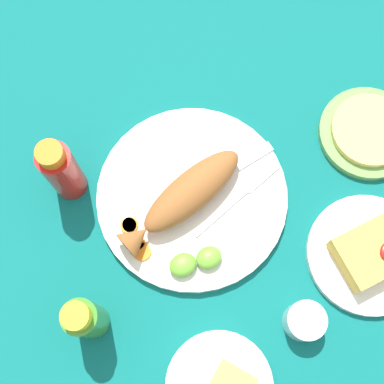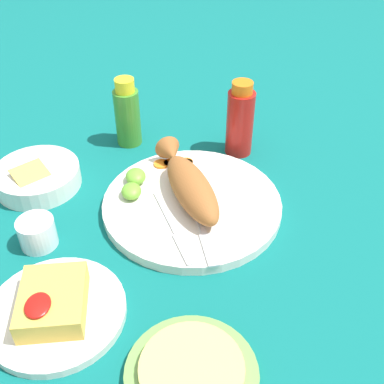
{
  "view_description": "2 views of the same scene",
  "coord_description": "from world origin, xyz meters",
  "px_view_note": "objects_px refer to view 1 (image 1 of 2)",
  "views": [
    {
      "loc": [
        -0.11,
        -0.22,
        0.87
      ],
      "look_at": [
        0.0,
        0.0,
        0.04
      ],
      "focal_mm": 50.0,
      "sensor_mm": 36.0,
      "label": 1
    },
    {
      "loc": [
        0.65,
        -0.06,
        0.57
      ],
      "look_at": [
        0.0,
        0.0,
        0.04
      ],
      "focal_mm": 45.0,
      "sensor_mm": 36.0,
      "label": 2
    }
  ],
  "objects_px": {
    "fried_fish": "(185,197)",
    "hot_sauce_bottle_red": "(62,171)",
    "fork_far": "(242,194)",
    "fork_near": "(232,169)",
    "main_plate": "(192,197)",
    "hot_sauce_bottle_green": "(85,319)",
    "salt_cup": "(304,321)",
    "side_plate_fries": "(367,254)",
    "tortilla_plate": "(368,133)"
  },
  "relations": [
    {
      "from": "fried_fish",
      "to": "hot_sauce_bottle_red",
      "type": "bearing_deg",
      "value": 128.37
    },
    {
      "from": "fork_far",
      "to": "fork_near",
      "type": "bearing_deg",
      "value": 68.47
    },
    {
      "from": "main_plate",
      "to": "hot_sauce_bottle_green",
      "type": "relative_size",
      "value": 2.18
    },
    {
      "from": "main_plate",
      "to": "fork_near",
      "type": "height_order",
      "value": "fork_near"
    },
    {
      "from": "salt_cup",
      "to": "side_plate_fries",
      "type": "height_order",
      "value": "salt_cup"
    },
    {
      "from": "hot_sauce_bottle_red",
      "to": "fork_far",
      "type": "bearing_deg",
      "value": -30.94
    },
    {
      "from": "fork_far",
      "to": "salt_cup",
      "type": "bearing_deg",
      "value": -108.13
    },
    {
      "from": "main_plate",
      "to": "fork_far",
      "type": "relative_size",
      "value": 1.74
    },
    {
      "from": "main_plate",
      "to": "fork_near",
      "type": "bearing_deg",
      "value": 7.38
    },
    {
      "from": "hot_sauce_bottle_green",
      "to": "salt_cup",
      "type": "bearing_deg",
      "value": -26.68
    },
    {
      "from": "fork_near",
      "to": "hot_sauce_bottle_red",
      "type": "distance_m",
      "value": 0.28
    },
    {
      "from": "main_plate",
      "to": "fork_far",
      "type": "xyz_separation_m",
      "value": [
        0.08,
        -0.03,
        0.01
      ]
    },
    {
      "from": "fried_fish",
      "to": "side_plate_fries",
      "type": "bearing_deg",
      "value": -57.65
    },
    {
      "from": "fork_near",
      "to": "fork_far",
      "type": "xyz_separation_m",
      "value": [
        -0.01,
        -0.05,
        0.0
      ]
    },
    {
      "from": "hot_sauce_bottle_green",
      "to": "salt_cup",
      "type": "height_order",
      "value": "hot_sauce_bottle_green"
    },
    {
      "from": "side_plate_fries",
      "to": "tortilla_plate",
      "type": "distance_m",
      "value": 0.21
    },
    {
      "from": "hot_sauce_bottle_red",
      "to": "hot_sauce_bottle_green",
      "type": "height_order",
      "value": "hot_sauce_bottle_red"
    },
    {
      "from": "fork_far",
      "to": "tortilla_plate",
      "type": "xyz_separation_m",
      "value": [
        0.25,
        0.0,
        -0.01
      ]
    },
    {
      "from": "fork_near",
      "to": "tortilla_plate",
      "type": "xyz_separation_m",
      "value": [
        0.25,
        -0.04,
        -0.01
      ]
    },
    {
      "from": "fried_fish",
      "to": "fork_far",
      "type": "bearing_deg",
      "value": -33.68
    },
    {
      "from": "main_plate",
      "to": "fork_far",
      "type": "bearing_deg",
      "value": -24.79
    },
    {
      "from": "main_plate",
      "to": "hot_sauce_bottle_red",
      "type": "relative_size",
      "value": 2.02
    },
    {
      "from": "main_plate",
      "to": "side_plate_fries",
      "type": "relative_size",
      "value": 1.6
    },
    {
      "from": "hot_sauce_bottle_green",
      "to": "tortilla_plate",
      "type": "relative_size",
      "value": 0.86
    },
    {
      "from": "fork_near",
      "to": "fork_far",
      "type": "relative_size",
      "value": 1.02
    },
    {
      "from": "main_plate",
      "to": "fried_fish",
      "type": "height_order",
      "value": "fried_fish"
    },
    {
      "from": "fork_near",
      "to": "fork_far",
      "type": "distance_m",
      "value": 0.05
    },
    {
      "from": "hot_sauce_bottle_green",
      "to": "salt_cup",
      "type": "distance_m",
      "value": 0.33
    },
    {
      "from": "side_plate_fries",
      "to": "tortilla_plate",
      "type": "height_order",
      "value": "same"
    },
    {
      "from": "hot_sauce_bottle_red",
      "to": "tortilla_plate",
      "type": "distance_m",
      "value": 0.52
    },
    {
      "from": "fried_fish",
      "to": "salt_cup",
      "type": "xyz_separation_m",
      "value": [
        0.08,
        -0.25,
        -0.02
      ]
    },
    {
      "from": "salt_cup",
      "to": "main_plate",
      "type": "bearing_deg",
      "value": 103.81
    },
    {
      "from": "fork_near",
      "to": "hot_sauce_bottle_green",
      "type": "bearing_deg",
      "value": -164.36
    },
    {
      "from": "fried_fish",
      "to": "fork_near",
      "type": "distance_m",
      "value": 0.1
    },
    {
      "from": "main_plate",
      "to": "fried_fish",
      "type": "relative_size",
      "value": 1.31
    },
    {
      "from": "tortilla_plate",
      "to": "fork_near",
      "type": "bearing_deg",
      "value": 170.04
    },
    {
      "from": "fork_near",
      "to": "hot_sauce_bottle_red",
      "type": "bearing_deg",
      "value": 151.97
    },
    {
      "from": "main_plate",
      "to": "side_plate_fries",
      "type": "distance_m",
      "value": 0.3
    },
    {
      "from": "fork_far",
      "to": "hot_sauce_bottle_red",
      "type": "distance_m",
      "value": 0.29
    },
    {
      "from": "main_plate",
      "to": "fried_fish",
      "type": "bearing_deg",
      "value": -165.16
    },
    {
      "from": "fork_far",
      "to": "side_plate_fries",
      "type": "bearing_deg",
      "value": -67.86
    },
    {
      "from": "salt_cup",
      "to": "fork_far",
      "type": "bearing_deg",
      "value": 87.04
    },
    {
      "from": "fork_far",
      "to": "tortilla_plate",
      "type": "distance_m",
      "value": 0.25
    },
    {
      "from": "fork_near",
      "to": "main_plate",
      "type": "bearing_deg",
      "value": -178.44
    },
    {
      "from": "side_plate_fries",
      "to": "main_plate",
      "type": "bearing_deg",
      "value": 134.71
    },
    {
      "from": "fried_fish",
      "to": "hot_sauce_bottle_green",
      "type": "distance_m",
      "value": 0.24
    },
    {
      "from": "salt_cup",
      "to": "tortilla_plate",
      "type": "distance_m",
      "value": 0.35
    },
    {
      "from": "side_plate_fries",
      "to": "fork_far",
      "type": "bearing_deg",
      "value": 127.31
    },
    {
      "from": "main_plate",
      "to": "hot_sauce_bottle_red",
      "type": "height_order",
      "value": "hot_sauce_bottle_red"
    },
    {
      "from": "fried_fish",
      "to": "tortilla_plate",
      "type": "height_order",
      "value": "fried_fish"
    }
  ]
}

